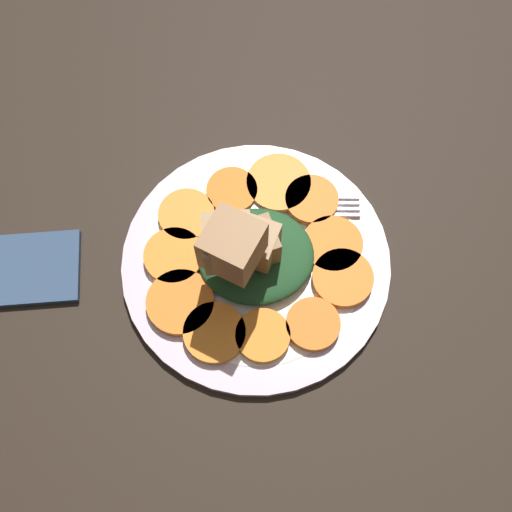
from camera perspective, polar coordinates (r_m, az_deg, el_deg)
name	(u,v)px	position (r cm, az deg, el deg)	size (l,w,h in cm)	color
table_slab	(256,268)	(65.25, 0.00, -1.04)	(120.00, 120.00, 2.00)	black
plate	(256,262)	(63.84, 0.00, -0.54)	(26.66, 26.66, 1.05)	silver
carrot_slice_0	(180,302)	(61.75, -6.74, -4.12)	(6.51, 6.51, 0.86)	orange
carrot_slice_1	(214,333)	(60.57, -3.71, -6.83)	(5.89, 5.89, 0.86)	orange
carrot_slice_2	(258,336)	(60.37, 0.18, -7.13)	(5.18, 5.18, 0.86)	orange
carrot_slice_3	(313,324)	(60.92, 5.08, -6.06)	(5.18, 5.18, 0.86)	orange
carrot_slice_4	(343,278)	(62.71, 7.71, -1.97)	(5.97, 5.97, 0.86)	orange
carrot_slice_5	(332,244)	(63.93, 6.82, 1.03)	(5.98, 5.98, 0.86)	orange
carrot_slice_6	(312,200)	(65.85, 4.97, 4.99)	(5.47, 5.47, 0.86)	orange
carrot_slice_7	(279,183)	(66.57, 2.02, 6.49)	(6.64, 6.64, 0.86)	orange
carrot_slice_8	(232,191)	(66.13, -2.15, 5.79)	(5.25, 5.25, 0.86)	orange
carrot_slice_9	(187,215)	(65.21, -6.19, 3.63)	(5.68, 5.68, 0.86)	orange
carrot_slice_10	(174,256)	(63.51, -7.32, -0.01)	(5.89, 5.89, 0.86)	orange
center_pile	(249,250)	(59.28, -0.65, 0.57)	(11.34, 10.43, 11.30)	#1E4723
fork	(275,206)	(65.59, 1.73, 4.47)	(18.31, 3.31, 0.40)	silver
napkin	(16,270)	(67.98, -20.55, -1.17)	(12.56, 7.54, 0.80)	#334766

